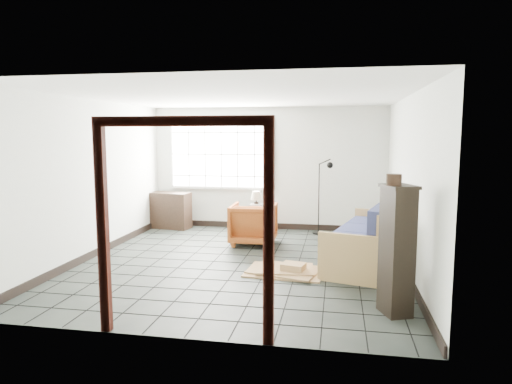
% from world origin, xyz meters
% --- Properties ---
extents(ground, '(5.50, 5.50, 0.00)m').
position_xyz_m(ground, '(0.00, 0.00, 0.00)').
color(ground, black).
rests_on(ground, ground).
extents(room_shell, '(5.02, 5.52, 2.61)m').
position_xyz_m(room_shell, '(0.00, 0.03, 1.68)').
color(room_shell, silver).
rests_on(room_shell, ground).
extents(window_panel, '(2.32, 0.08, 1.52)m').
position_xyz_m(window_panel, '(-1.00, 2.70, 1.60)').
color(window_panel, silver).
rests_on(window_panel, ground).
extents(doorway_trim, '(1.80, 0.08, 2.20)m').
position_xyz_m(doorway_trim, '(0.00, -2.70, 1.38)').
color(doorway_trim, black).
rests_on(doorway_trim, ground).
extents(futon_sofa, '(1.42, 2.43, 1.01)m').
position_xyz_m(futon_sofa, '(2.01, 0.31, 0.37)').
color(futon_sofa, '#AC854D').
rests_on(futon_sofa, ground).
extents(armchair, '(0.83, 0.78, 0.84)m').
position_xyz_m(armchair, '(-0.04, 1.28, 0.42)').
color(armchair, maroon).
rests_on(armchair, ground).
extents(side_table, '(0.52, 0.52, 0.49)m').
position_xyz_m(side_table, '(-0.25, 2.40, 0.40)').
color(side_table, black).
rests_on(side_table, ground).
extents(table_lamp, '(0.25, 0.25, 0.36)m').
position_xyz_m(table_lamp, '(-0.19, 2.45, 0.73)').
color(table_lamp, black).
rests_on(table_lamp, side_table).
extents(projector, '(0.27, 0.20, 0.09)m').
position_xyz_m(projector, '(-0.18, 2.42, 0.53)').
color(projector, silver).
rests_on(projector, side_table).
extents(floor_lamp, '(0.41, 0.30, 1.55)m').
position_xyz_m(floor_lamp, '(1.21, 2.35, 0.83)').
color(floor_lamp, black).
rests_on(floor_lamp, ground).
extents(console_shelf, '(1.05, 0.53, 0.78)m').
position_xyz_m(console_shelf, '(-2.15, 2.40, 0.39)').
color(console_shelf, black).
rests_on(console_shelf, ground).
extents(tall_shelf, '(0.44, 0.49, 1.47)m').
position_xyz_m(tall_shelf, '(2.15, -1.71, 0.75)').
color(tall_shelf, black).
rests_on(tall_shelf, ground).
extents(pot, '(0.18, 0.18, 0.12)m').
position_xyz_m(pot, '(2.08, -1.78, 1.54)').
color(pot, black).
rests_on(pot, tall_shelf).
extents(open_box, '(0.78, 0.48, 0.41)m').
position_xyz_m(open_box, '(2.12, 0.49, 0.15)').
color(open_box, '#A36C4E').
rests_on(open_box, ground).
extents(cardboard_pile, '(1.17, 0.96, 0.16)m').
position_xyz_m(cardboard_pile, '(0.76, -0.39, 0.04)').
color(cardboard_pile, '#A36C4E').
rests_on(cardboard_pile, ground).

